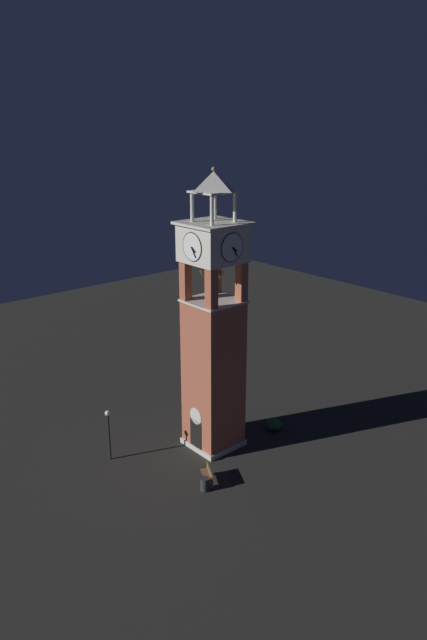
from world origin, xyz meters
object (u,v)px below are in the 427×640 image
park_bench (208,476)px  trash_bin (205,484)px  lamp_post (108,425)px  clock_tower (213,340)px

park_bench → trash_bin: 0.75m
park_bench → lamp_post: size_ratio=0.47×
clock_tower → lamp_post: (-2.84, -6.14, -4.93)m
clock_tower → trash_bin: 8.65m
lamp_post → trash_bin: bearing=20.6°
park_bench → trash_bin: (0.45, -0.59, -0.08)m
park_bench → trash_bin: park_bench is taller
park_bench → clock_tower: bearing=134.7°
park_bench → lamp_post: 6.93m
clock_tower → lamp_post: clock_tower is taller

